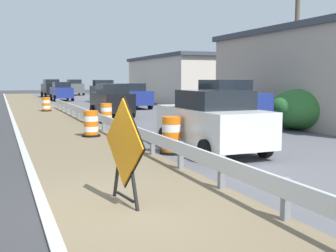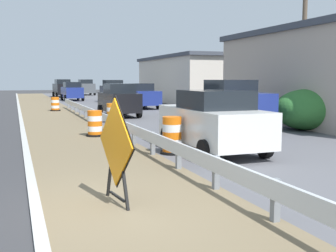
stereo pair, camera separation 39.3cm
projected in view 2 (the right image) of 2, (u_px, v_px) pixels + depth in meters
The scene contains 20 objects.
ground_plane at pixel (113, 208), 7.32m from camera, with size 160.00×160.00×0.00m, color #333335.
median_dirt_strip at pixel (147, 204), 7.54m from camera, with size 3.64×120.00×0.01m, color #706047.
curb_near_edge at pixel (37, 216), 6.87m from camera, with size 0.20×120.00×0.11m, color #ADADA8.
guardrail_median at pixel (193, 156), 9.44m from camera, with size 0.18×49.92×0.71m.
warning_sign_diamond at pixel (116, 146), 7.48m from camera, with size 0.26×1.69×1.99m.
traffic_barrel_nearest at pixel (172, 137), 12.53m from camera, with size 0.72×0.72×1.14m.
traffic_barrel_close at pixel (95, 125), 16.38m from camera, with size 0.71×0.71×1.02m.
traffic_barrel_mid at pixel (112, 114), 21.26m from camera, with size 0.71×0.71×1.02m.
traffic_barrel_far at pixel (55, 105), 29.28m from camera, with size 0.72×0.72×0.98m.
car_lead_near_lane at pixel (119, 100), 25.00m from camera, with size 1.99×4.17×1.98m.
car_trailing_near_lane at pixel (140, 96), 31.96m from camera, with size 2.25×4.63×1.93m.
car_lead_far_lane at pixel (62, 88), 51.27m from camera, with size 2.18×4.85×2.21m.
car_mid_far_lane at pixel (113, 91), 39.80m from camera, with size 2.02×4.37×2.16m.
car_trailing_far_lane at pixel (72, 91), 43.17m from camera, with size 2.08×4.13×1.95m.
car_distant_a at pixel (86, 87), 57.91m from camera, with size 2.21×4.18×2.17m.
car_distant_b at pixel (212, 121), 12.84m from camera, with size 2.15×4.54×1.92m.
car_distant_c at pixel (231, 104), 18.85m from camera, with size 2.19×4.72×2.23m.
roadside_shop_far at pixel (200, 79), 40.86m from camera, with size 8.75×14.82×4.45m.
utility_pole_near at pixel (304, 46), 21.18m from camera, with size 0.24×1.80×7.55m.
bush_roadside at pixel (306, 110), 18.35m from camera, with size 2.79×2.79×1.82m, color #337533.
Camera 2 is at (-1.57, -7.00, 2.28)m, focal length 44.12 mm.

